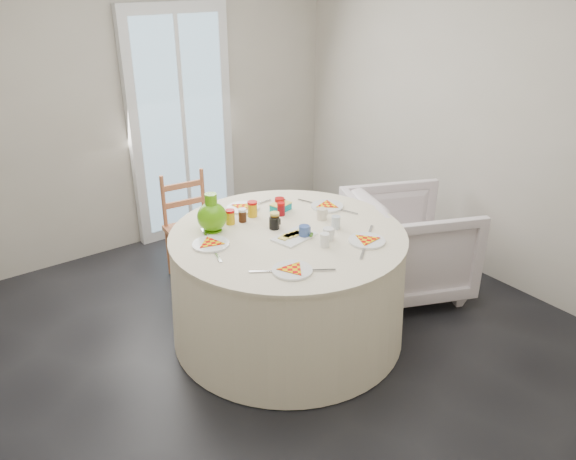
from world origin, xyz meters
TOP-DOWN VIEW (x-y plane):
  - floor at (0.00, 0.00)m, footprint 4.00×4.00m
  - wall_back at (0.00, 2.00)m, footprint 4.00×0.02m
  - wall_right at (2.00, 0.00)m, footprint 0.02×4.00m
  - glass_door at (0.40, 1.95)m, footprint 1.00×0.08m
  - table at (0.16, 0.00)m, footprint 1.60×1.60m
  - wooden_chair at (0.02, 1.09)m, footprint 0.43×0.41m
  - armchair at (1.26, -0.08)m, footprint 1.06×1.09m
  - place_settings at (0.16, 0.00)m, footprint 1.46×1.46m
  - jar_cluster at (0.11, 0.30)m, footprint 0.44×0.28m
  - butter_tub at (0.34, 0.33)m, footprint 0.16×0.14m
  - green_pitcher at (-0.21, 0.33)m, footprint 0.21×0.21m
  - cheese_platter at (0.15, -0.08)m, footprint 0.30×0.23m
  - mugs_glasses at (0.31, -0.01)m, footprint 0.69×0.69m

SIDE VIEW (x-z plane):
  - floor at x=0.00m, z-range 0.00..0.00m
  - table at x=0.16m, z-range -0.03..0.78m
  - armchair at x=1.26m, z-range -0.05..0.83m
  - wooden_chair at x=0.02m, z-range 0.03..0.91m
  - place_settings at x=0.16m, z-range 0.76..0.78m
  - cheese_platter at x=0.15m, z-range 0.75..0.79m
  - butter_tub at x=0.34m, z-range 0.76..0.81m
  - mugs_glasses at x=0.31m, z-range 0.76..0.86m
  - jar_cluster at x=0.11m, z-range 0.76..0.88m
  - green_pitcher at x=-0.21m, z-range 0.74..1.00m
  - glass_door at x=0.40m, z-range 0.00..2.10m
  - wall_back at x=0.00m, z-range 0.00..2.60m
  - wall_right at x=2.00m, z-range 0.00..2.60m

